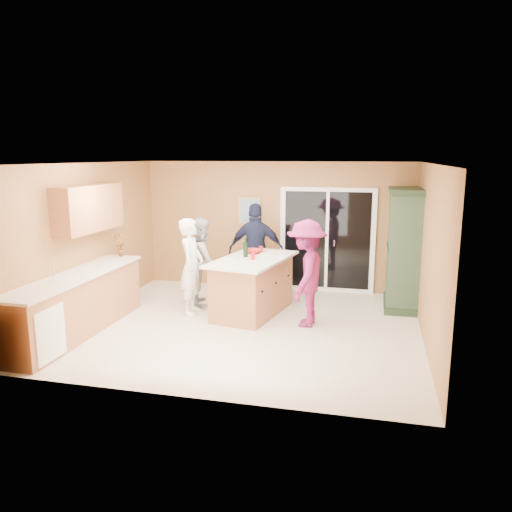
% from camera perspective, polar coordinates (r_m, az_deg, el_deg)
% --- Properties ---
extents(floor, '(5.50, 5.50, 0.00)m').
position_cam_1_polar(floor, '(8.17, -1.20, -8.02)').
color(floor, silver).
rests_on(floor, ground).
extents(ceiling, '(5.50, 5.00, 0.10)m').
position_cam_1_polar(ceiling, '(7.70, -1.28, 10.54)').
color(ceiling, white).
rests_on(ceiling, wall_back).
extents(wall_back, '(5.50, 0.10, 2.60)m').
position_cam_1_polar(wall_back, '(10.24, 2.30, 3.46)').
color(wall_back, tan).
rests_on(wall_back, ground).
extents(wall_front, '(5.50, 0.10, 2.60)m').
position_cam_1_polar(wall_front, '(5.51, -7.83, -3.63)').
color(wall_front, tan).
rests_on(wall_front, ground).
extents(wall_left, '(0.10, 5.00, 2.60)m').
position_cam_1_polar(wall_left, '(8.92, -18.60, 1.68)').
color(wall_left, tan).
rests_on(wall_left, ground).
extents(wall_right, '(0.10, 5.00, 2.60)m').
position_cam_1_polar(wall_right, '(7.63, 19.19, 0.06)').
color(wall_right, tan).
rests_on(wall_right, ground).
extents(left_cabinet_run, '(0.65, 3.05, 1.24)m').
position_cam_1_polar(left_cabinet_run, '(8.09, -20.31, -5.51)').
color(left_cabinet_run, '#AD6B43').
rests_on(left_cabinet_run, floor).
extents(upper_cabinets, '(0.35, 1.60, 0.75)m').
position_cam_1_polar(upper_cabinets, '(8.59, -18.55, 5.20)').
color(upper_cabinets, '#AD6B43').
rests_on(upper_cabinets, wall_left).
extents(sliding_door, '(1.90, 0.07, 2.10)m').
position_cam_1_polar(sliding_door, '(10.09, 8.11, 1.80)').
color(sliding_door, white).
rests_on(sliding_door, floor).
extents(framed_picture, '(0.46, 0.04, 0.56)m').
position_cam_1_polar(framed_picture, '(10.30, -0.73, 5.20)').
color(framed_picture, tan).
rests_on(framed_picture, wall_back).
extents(kitchen_island, '(1.35, 2.03, 0.98)m').
position_cam_1_polar(kitchen_island, '(8.69, -0.38, -3.62)').
color(kitchen_island, '#AD6B43').
rests_on(kitchen_island, floor).
extents(green_hutch, '(0.62, 1.18, 2.16)m').
position_cam_1_polar(green_hutch, '(9.28, 16.52, 0.61)').
color(green_hutch, '#203320').
rests_on(green_hutch, floor).
extents(woman_white, '(0.45, 0.64, 1.67)m').
position_cam_1_polar(woman_white, '(8.67, -7.38, -1.21)').
color(woman_white, white).
rests_on(woman_white, floor).
extents(woman_grey, '(0.85, 0.95, 1.61)m').
position_cam_1_polar(woman_grey, '(9.24, -6.17, -0.58)').
color(woman_grey, '#A0A0A2').
rests_on(woman_grey, floor).
extents(woman_navy, '(1.13, 0.61, 1.82)m').
position_cam_1_polar(woman_navy, '(9.66, 0.03, 0.65)').
color(woman_navy, '#171E33').
rests_on(woman_navy, floor).
extents(woman_magenta, '(0.70, 1.15, 1.73)m').
position_cam_1_polar(woman_magenta, '(8.04, 5.78, -1.99)').
color(woman_magenta, '#8A1E5F').
rests_on(woman_magenta, floor).
extents(serving_bowl, '(0.40, 0.40, 0.07)m').
position_cam_1_polar(serving_bowl, '(8.98, -0.29, 0.54)').
color(serving_bowl, '#B61417').
rests_on(serving_bowl, kitchen_island).
extents(tulip_vase, '(0.24, 0.19, 0.42)m').
position_cam_1_polar(tulip_vase, '(9.24, -15.25, 1.24)').
color(tulip_vase, '#9D0F10').
rests_on(tulip_vase, left_cabinet_run).
extents(tumbler_near, '(0.10, 0.10, 0.11)m').
position_cam_1_polar(tumbler_near, '(8.46, -0.38, -0.01)').
color(tumbler_near, '#B61417').
rests_on(tumbler_near, kitchen_island).
extents(tumbler_far, '(0.09, 0.09, 0.11)m').
position_cam_1_polar(tumbler_far, '(9.13, 0.57, 0.82)').
color(tumbler_far, '#B61417').
rests_on(tumbler_far, kitchen_island).
extents(wine_bottle, '(0.08, 0.08, 0.35)m').
position_cam_1_polar(wine_bottle, '(8.66, -1.21, 0.80)').
color(wine_bottle, black).
rests_on(wine_bottle, kitchen_island).
extents(white_plate, '(0.29, 0.29, 0.02)m').
position_cam_1_polar(white_plate, '(8.89, 1.23, 0.23)').
color(white_plate, white).
rests_on(white_plate, kitchen_island).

